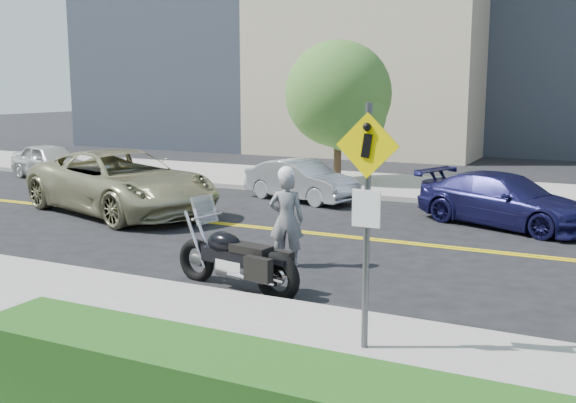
% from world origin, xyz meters
% --- Properties ---
extents(ground_plane, '(120.00, 120.00, 0.00)m').
position_xyz_m(ground_plane, '(0.00, 0.00, 0.00)').
color(ground_plane, black).
rests_on(ground_plane, ground).
extents(sidewalk_near, '(60.00, 5.00, 0.15)m').
position_xyz_m(sidewalk_near, '(0.00, -7.50, 0.07)').
color(sidewalk_near, '#9E9B91').
rests_on(sidewalk_near, ground_plane).
extents(sidewalk_far, '(60.00, 5.00, 0.15)m').
position_xyz_m(sidewalk_far, '(0.00, 7.50, 0.07)').
color(sidewalk_far, '#9E9B91').
rests_on(sidewalk_far, ground_plane).
extents(pedestrian_sign, '(0.78, 0.08, 3.00)m').
position_xyz_m(pedestrian_sign, '(4.20, -6.31, 1.96)').
color(pedestrian_sign, '#4C4C51').
rests_on(pedestrian_sign, sidewalk_near).
extents(motorcyclist, '(0.76, 0.63, 1.89)m').
position_xyz_m(motorcyclist, '(1.38, -2.80, 0.94)').
color(motorcyclist, '#A3A3A7').
rests_on(motorcyclist, ground).
extents(motorcycle, '(2.57, 1.19, 1.51)m').
position_xyz_m(motorcycle, '(1.29, -4.49, 0.75)').
color(motorcycle, black).
rests_on(motorcycle, ground).
extents(suv, '(6.57, 4.48, 1.67)m').
position_xyz_m(suv, '(-4.92, 0.04, 0.83)').
color(suv, tan).
rests_on(suv, ground).
extents(parked_car_white, '(4.02, 2.47, 1.28)m').
position_xyz_m(parked_car_white, '(-11.70, 4.20, 0.64)').
color(parked_car_white, silver).
rests_on(parked_car_white, ground).
extents(parked_car_silver, '(3.85, 2.27, 1.20)m').
position_xyz_m(parked_car_silver, '(-1.48, 3.95, 0.60)').
color(parked_car_silver, '#B0B2B8').
rests_on(parked_car_silver, ground).
extents(parked_car_blue, '(4.71, 3.27, 1.27)m').
position_xyz_m(parked_car_blue, '(4.46, 2.80, 0.63)').
color(parked_car_blue, '#1A194D').
rests_on(parked_car_blue, ground).
extents(tree_far_a, '(3.56, 3.56, 4.86)m').
position_xyz_m(tree_far_a, '(-1.72, 7.29, 3.08)').
color(tree_far_a, '#382619').
rests_on(tree_far_a, ground).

